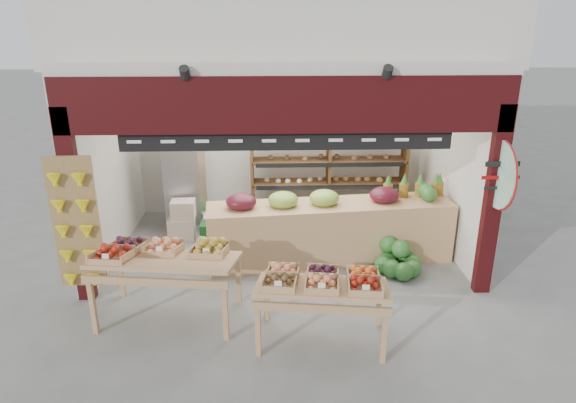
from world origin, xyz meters
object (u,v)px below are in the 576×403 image
Objects in this scene: mid_counter at (329,230)px; watermelon_pile at (398,261)px; back_shelving at (329,162)px; refrigerator at (184,177)px; display_table_right at (322,283)px; cardboard_stack at (196,224)px; display_table_left at (159,255)px.

mid_counter is 1.16m from watermelon_pile.
back_shelving is 2.64m from refrigerator.
mid_counter is 2.37× the size of display_table_right.
cardboard_stack is 0.61× the size of display_table_right.
display_table_right is at bearing -97.23° from back_shelving.
mid_counter is 2.08× the size of display_table_left.
back_shelving is at bearing 84.61° from mid_counter.
cardboard_stack is 0.26× the size of mid_counter.
watermelon_pile is at bearing -25.50° from mid_counter.
refrigerator is at bearing 92.59° from display_table_left.
back_shelving is 1.54× the size of refrigerator.
back_shelving reaches higher than mid_counter.
mid_counter is at bearing 154.50° from watermelon_pile.
mid_counter is at bearing -23.07° from cardboard_stack.
display_table_right is 2.22× the size of watermelon_pile.
mid_counter is (2.22, -0.94, 0.26)m from cardboard_stack.
cardboard_stack is at bearing 87.35° from display_table_left.
watermelon_pile is (3.47, -2.01, -0.73)m from refrigerator.
watermelon_pile is (1.33, 1.64, -0.57)m from display_table_right.
mid_counter is at bearing 32.60° from display_table_left.
back_shelving reaches higher than cardboard_stack.
refrigerator reaches higher than watermelon_pile.
display_table_left reaches higher than display_table_right.
back_shelving is 3.91× the size of watermelon_pile.
cardboard_stack is 2.51m from display_table_left.
mid_counter is 2.78m from display_table_left.
mid_counter is at bearing -95.39° from back_shelving.
cardboard_stack is 3.64m from display_table_right.
mid_counter is (2.47, -1.53, -0.41)m from refrigerator.
refrigerator reaches higher than cardboard_stack.
display_table_right is at bearing -128.88° from watermelon_pile.
display_table_left is (0.14, -3.02, -0.08)m from refrigerator.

